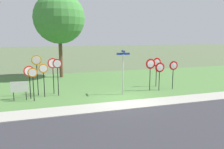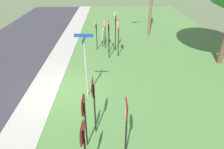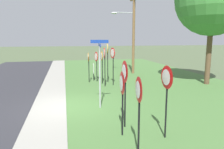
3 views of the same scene
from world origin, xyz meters
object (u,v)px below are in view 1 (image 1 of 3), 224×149
at_px(stop_sign_far_left, 44,73).
at_px(yield_sign_near_right, 157,65).
at_px(stop_sign_far_center, 29,75).
at_px(stop_sign_center_tall, 58,69).
at_px(stop_sign_far_right, 37,66).
at_px(stop_sign_near_left, 33,78).
at_px(yield_sign_far_left, 150,67).
at_px(yield_sign_near_left, 173,68).
at_px(notice_board, 19,88).
at_px(stop_sign_near_right, 53,68).
at_px(street_name_post, 123,69).
at_px(yield_sign_far_right, 160,70).
at_px(oak_tree_left, 59,18).

bearing_deg(stop_sign_far_left, yield_sign_near_right, 3.74).
relative_size(stop_sign_far_center, stop_sign_center_tall, 0.86).
bearing_deg(stop_sign_far_right, stop_sign_far_left, -44.82).
distance_m(stop_sign_near_left, yield_sign_far_left, 8.47).
height_order(yield_sign_near_left, yield_sign_far_left, yield_sign_far_left).
bearing_deg(stop_sign_center_tall, notice_board, -167.25).
bearing_deg(stop_sign_near_right, yield_sign_near_left, -18.93).
distance_m(yield_sign_near_right, street_name_post, 3.85).
relative_size(stop_sign_far_right, street_name_post, 0.91).
height_order(yield_sign_far_right, street_name_post, street_name_post).
height_order(stop_sign_near_left, stop_sign_far_center, stop_sign_far_center).
relative_size(stop_sign_far_center, yield_sign_near_right, 0.93).
bearing_deg(street_name_post, notice_board, 177.74).
bearing_deg(yield_sign_near_right, stop_sign_center_tall, -178.55).
distance_m(stop_sign_far_left, yield_sign_far_right, 8.49).
relative_size(yield_sign_far_right, oak_tree_left, 0.26).
bearing_deg(stop_sign_far_right, yield_sign_far_right, -4.13).
bearing_deg(stop_sign_center_tall, stop_sign_far_right, 164.49).
bearing_deg(stop_sign_far_center, stop_sign_near_right, 20.65).
relative_size(stop_sign_far_left, stop_sign_far_center, 1.03).
bearing_deg(yield_sign_far_left, stop_sign_near_right, 170.61).
relative_size(stop_sign_near_left, oak_tree_left, 0.26).
height_order(yield_sign_near_left, yield_sign_near_right, yield_sign_near_right).
xyz_separation_m(stop_sign_far_left, yield_sign_far_left, (7.80, -0.53, 0.20)).
bearing_deg(notice_board, yield_sign_near_right, 11.46).
bearing_deg(yield_sign_far_right, stop_sign_center_tall, 176.94).
bearing_deg(yield_sign_far_left, yield_sign_far_right, -22.69).
distance_m(stop_sign_near_left, yield_sign_far_right, 9.12).
bearing_deg(yield_sign_far_left, stop_sign_near_left, -177.59).
bearing_deg(yield_sign_near_right, yield_sign_near_left, -58.80).
xyz_separation_m(stop_sign_near_right, oak_tree_left, (1.10, 6.67, 3.97)).
xyz_separation_m(street_name_post, notice_board, (-6.94, 0.63, -1.04)).
relative_size(stop_sign_far_right, yield_sign_far_left, 1.17).
height_order(stop_sign_near_right, yield_sign_far_left, stop_sign_near_right).
bearing_deg(notice_board, stop_sign_far_right, 44.38).
height_order(stop_sign_near_left, stop_sign_center_tall, stop_sign_center_tall).
xyz_separation_m(stop_sign_far_center, yield_sign_near_right, (9.82, 0.79, 0.18)).
height_order(stop_sign_far_center, oak_tree_left, oak_tree_left).
height_order(stop_sign_far_center, notice_board, stop_sign_far_center).
bearing_deg(yield_sign_near_right, stop_sign_far_left, -178.81).
height_order(stop_sign_near_right, yield_sign_far_right, stop_sign_near_right).
bearing_deg(stop_sign_far_center, stop_sign_far_right, 47.94).
distance_m(stop_sign_near_left, stop_sign_far_left, 1.11).
xyz_separation_m(stop_sign_near_left, stop_sign_far_center, (-0.23, 0.62, 0.06)).
xyz_separation_m(stop_sign_near_right, yield_sign_far_right, (7.79, -1.46, -0.28)).
distance_m(yield_sign_near_left, oak_tree_left, 12.04).
height_order(stop_sign_near_right, stop_sign_far_center, stop_sign_near_right).
height_order(stop_sign_center_tall, yield_sign_far_left, stop_sign_center_tall).
distance_m(stop_sign_near_left, stop_sign_far_center, 0.67).
xyz_separation_m(stop_sign_center_tall, street_name_post, (4.45, -1.05, 0.01)).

